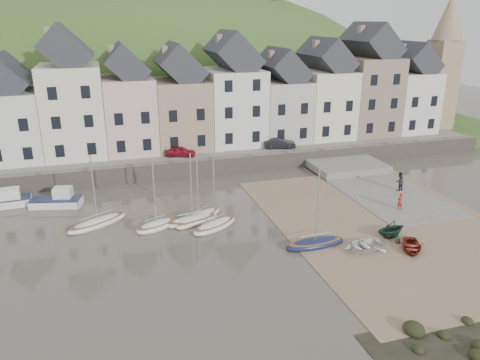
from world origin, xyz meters
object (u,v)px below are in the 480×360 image
object	(u,v)px
rowboat_white	(363,245)
person_dark	(399,181)
person_red	(400,201)
sailboat_0	(97,223)
rowboat_red	(411,246)
car_right	(280,143)
rowboat_green	(391,229)
car_left	(180,151)

from	to	relation	value
rowboat_white	person_dark	distance (m)	13.99
person_red	sailboat_0	bearing A→B (deg)	-18.98
sailboat_0	rowboat_red	xyz separation A→B (m)	(22.09, -11.26, 0.10)
sailboat_0	rowboat_white	distance (m)	21.34
sailboat_0	person_dark	distance (m)	28.64
person_red	car_right	size ratio (longest dim) A/B	0.41
rowboat_red	car_right	distance (m)	24.17
sailboat_0	rowboat_green	distance (m)	23.68
rowboat_white	person_red	distance (m)	9.13
person_red	car_right	distance (m)	17.96
person_dark	car_left	xyz separation A→B (m)	(-19.42, 13.15, 1.10)
rowboat_white	rowboat_red	bearing A→B (deg)	65.71
rowboat_red	person_red	world-z (taller)	person_red
sailboat_0	rowboat_red	distance (m)	24.80
person_red	car_right	world-z (taller)	car_right
sailboat_0	car_right	xyz separation A→B (m)	(21.15, 12.83, 1.96)
rowboat_green	person_red	world-z (taller)	person_red
rowboat_white	rowboat_green	world-z (taller)	rowboat_green
car_left	person_red	bearing A→B (deg)	-116.74
rowboat_white	rowboat_green	distance (m)	3.43
rowboat_white	car_left	size ratio (longest dim) A/B	1.00
rowboat_white	person_dark	world-z (taller)	person_dark
rowboat_green	sailboat_0	bearing A→B (deg)	-123.57
person_red	car_left	bearing A→B (deg)	-55.30
sailboat_0	person_dark	world-z (taller)	sailboat_0
rowboat_green	rowboat_white	bearing A→B (deg)	-80.00
sailboat_0	rowboat_white	bearing A→B (deg)	-28.57
rowboat_white	rowboat_red	size ratio (longest dim) A/B	1.15
person_red	person_dark	bearing A→B (deg)	-133.26
sailboat_0	rowboat_green	size ratio (longest dim) A/B	2.39
person_red	person_dark	distance (m)	5.00
car_left	rowboat_white	bearing A→B (deg)	-138.11
sailboat_0	person_red	world-z (taller)	sailboat_0
car_left	person_dark	bearing A→B (deg)	-104.71
rowboat_green	person_dark	distance (m)	10.94
sailboat_0	person_dark	size ratio (longest dim) A/B	3.31
sailboat_0	car_left	world-z (taller)	sailboat_0
sailboat_0	car_right	distance (m)	24.81
rowboat_green	car_right	size ratio (longest dim) A/B	0.70
rowboat_red	car_right	size ratio (longest dim) A/B	0.78
rowboat_white	car_right	xyz separation A→B (m)	(2.41, 23.03, 1.81)
rowboat_green	car_right	distance (m)	21.85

